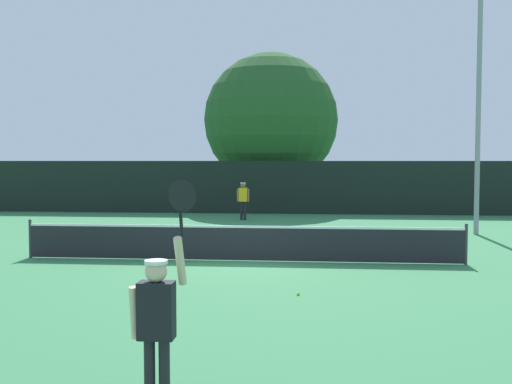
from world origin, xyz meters
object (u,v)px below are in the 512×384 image
at_px(player_receiving, 243,197).
at_px(large_tree, 271,120).
at_px(parked_car_near, 162,190).
at_px(player_serving, 158,313).
at_px(light_pole, 479,92).
at_px(tennis_ball, 298,294).

bearing_deg(player_receiving, large_tree, -95.74).
relative_size(large_tree, parked_car_near, 2.03).
height_order(player_receiving, parked_car_near, player_receiving).
bearing_deg(player_serving, light_pole, 64.76).
xyz_separation_m(player_serving, tennis_ball, (1.37, 5.76, -1.07)).
distance_m(player_receiving, tennis_ball, 15.14).
relative_size(player_serving, parked_car_near, 0.58).
bearing_deg(parked_car_near, light_pole, -38.69).
xyz_separation_m(large_tree, parked_car_near, (-7.38, 3.82, -4.25)).
height_order(player_serving, large_tree, large_tree).
distance_m(tennis_ball, light_pole, 13.29).
xyz_separation_m(player_receiving, light_pole, (9.14, -4.34, 4.16)).
height_order(tennis_ball, light_pole, light_pole).
bearing_deg(large_tree, player_serving, -88.50).
distance_m(player_serving, light_pole, 18.43).
bearing_deg(player_receiving, player_serving, 94.11).
bearing_deg(player_receiving, light_pole, 154.61).
height_order(tennis_ball, parked_car_near, parked_car_near).
xyz_separation_m(player_serving, parked_car_near, (-8.11, 31.84, -0.33)).
bearing_deg(parked_car_near, player_receiving, -53.51).
bearing_deg(parked_car_near, player_serving, -69.74).
xyz_separation_m(player_serving, player_receiving, (-1.48, 20.59, -0.05)).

